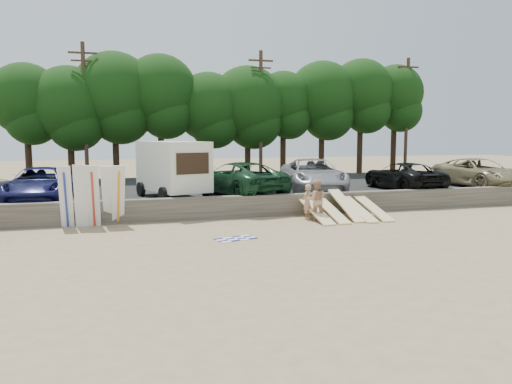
% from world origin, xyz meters
% --- Properties ---
extents(ground, '(120.00, 120.00, 0.00)m').
position_xyz_m(ground, '(0.00, 0.00, 0.00)').
color(ground, tan).
rests_on(ground, ground).
extents(seawall, '(44.00, 0.50, 1.00)m').
position_xyz_m(seawall, '(0.00, 3.00, 0.50)').
color(seawall, '#6B6356').
rests_on(seawall, ground).
extents(parking_lot, '(44.00, 14.50, 0.70)m').
position_xyz_m(parking_lot, '(0.00, 10.50, 0.35)').
color(parking_lot, '#282828').
rests_on(parking_lot, ground).
extents(treeline, '(32.00, 5.79, 8.98)m').
position_xyz_m(treeline, '(-0.83, 17.46, 6.40)').
color(treeline, '#382616').
rests_on(treeline, parking_lot).
extents(utility_poles, '(25.80, 0.26, 9.00)m').
position_xyz_m(utility_poles, '(2.00, 16.00, 5.43)').
color(utility_poles, '#473321').
rests_on(utility_poles, parking_lot).
extents(box_trailer, '(3.39, 4.72, 2.73)m').
position_xyz_m(box_trailer, '(-5.61, 5.60, 2.23)').
color(box_trailer, white).
rests_on(box_trailer, parking_lot).
extents(car_0, '(2.85, 5.73, 1.56)m').
position_xyz_m(car_0, '(-11.66, 5.93, 1.48)').
color(car_0, '#15174C').
rests_on(car_0, parking_lot).
extents(car_1, '(4.40, 6.58, 1.68)m').
position_xyz_m(car_1, '(-2.28, 5.79, 1.54)').
color(car_1, '#143920').
rests_on(car_1, parking_lot).
extents(car_2, '(4.08, 6.74, 1.75)m').
position_xyz_m(car_2, '(2.04, 6.36, 1.57)').
color(car_2, '#9B9BA0').
rests_on(car_2, parking_lot).
extents(car_3, '(2.55, 5.46, 1.51)m').
position_xyz_m(car_3, '(7.19, 5.64, 1.46)').
color(car_3, black).
rests_on(car_3, parking_lot).
extents(car_4, '(2.83, 6.02, 1.66)m').
position_xyz_m(car_4, '(12.29, 5.68, 1.53)').
color(car_4, '#8F835B').
rests_on(car_4, parking_lot).
extents(surfboard_upright_0, '(0.53, 0.73, 2.53)m').
position_xyz_m(surfboard_upright_0, '(-10.28, 2.45, 1.27)').
color(surfboard_upright_0, white).
rests_on(surfboard_upright_0, ground).
extents(surfboard_upright_1, '(0.53, 0.55, 2.57)m').
position_xyz_m(surfboard_upright_1, '(-9.71, 2.42, 1.29)').
color(surfboard_upright_1, white).
rests_on(surfboard_upright_1, ground).
extents(surfboard_upright_2, '(0.54, 0.69, 2.54)m').
position_xyz_m(surfboard_upright_2, '(-9.23, 2.37, 1.27)').
color(surfboard_upright_2, white).
rests_on(surfboard_upright_2, ground).
extents(surfboard_upright_3, '(0.61, 0.89, 2.50)m').
position_xyz_m(surfboard_upright_3, '(-8.63, 2.55, 1.25)').
color(surfboard_upright_3, white).
rests_on(surfboard_upright_3, ground).
extents(surfboard_upright_4, '(0.61, 0.83, 2.52)m').
position_xyz_m(surfboard_upright_4, '(-8.24, 2.51, 1.26)').
color(surfboard_upright_4, white).
rests_on(surfboard_upright_4, ground).
extents(surfboard_low_0, '(0.56, 2.93, 0.80)m').
position_xyz_m(surfboard_low_0, '(0.12, 1.32, 0.40)').
color(surfboard_low_0, '#F9E29D').
rests_on(surfboard_low_0, ground).
extents(surfboard_low_1, '(0.56, 2.92, 0.82)m').
position_xyz_m(surfboard_low_1, '(0.85, 1.39, 0.41)').
color(surfboard_low_1, '#F9E29D').
rests_on(surfboard_low_1, ground).
extents(surfboard_low_2, '(0.56, 2.82, 1.16)m').
position_xyz_m(surfboard_low_2, '(1.66, 1.54, 0.58)').
color(surfboard_low_2, '#F9E29D').
rests_on(surfboard_low_2, ground).
extents(surfboard_low_3, '(0.56, 2.91, 0.86)m').
position_xyz_m(surfboard_low_3, '(2.14, 1.34, 0.43)').
color(surfboard_low_3, '#F9E29D').
rests_on(surfboard_low_3, ground).
extents(surfboard_low_4, '(0.56, 2.92, 0.85)m').
position_xyz_m(surfboard_low_4, '(2.93, 1.40, 0.42)').
color(surfboard_low_4, '#F9E29D').
rests_on(surfboard_low_4, ground).
extents(beachgoer_a, '(0.67, 0.66, 1.57)m').
position_xyz_m(beachgoer_a, '(-0.17, 1.70, 0.78)').
color(beachgoer_a, tan).
rests_on(beachgoer_a, ground).
extents(beachgoer_b, '(1.02, 0.87, 1.80)m').
position_xyz_m(beachgoer_b, '(0.08, 1.29, 0.90)').
color(beachgoer_b, tan).
rests_on(beachgoer_b, ground).
extents(cooler, '(0.47, 0.43, 0.32)m').
position_xyz_m(cooler, '(1.40, 2.18, 0.16)').
color(cooler, '#258A4A').
rests_on(cooler, ground).
extents(gear_bag, '(0.31, 0.27, 0.22)m').
position_xyz_m(gear_bag, '(2.56, 2.40, 0.11)').
color(gear_bag, orange).
rests_on(gear_bag, ground).
extents(beach_towel, '(1.85, 1.85, 0.00)m').
position_xyz_m(beach_towel, '(-4.24, -1.51, 0.01)').
color(beach_towel, white).
rests_on(beach_towel, ground).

